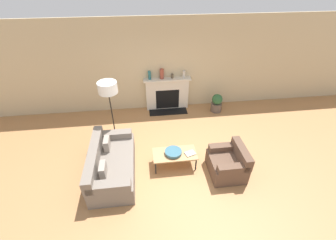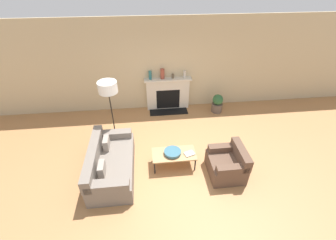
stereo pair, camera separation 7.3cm
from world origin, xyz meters
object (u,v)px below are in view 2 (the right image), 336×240
book (189,154)px  armchair_near (228,164)px  mantel_vase_left (150,75)px  mantel_vase_center_left (162,74)px  coffee_table (174,154)px  mantel_vase_right (185,74)px  floor_lamp (108,92)px  fireplace (168,94)px  couch (110,164)px  mantel_vase_center_right (173,76)px  potted_plant (217,103)px  bowl (173,152)px

book → armchair_near: bearing=-39.8°
mantel_vase_left → mantel_vase_center_left: mantel_vase_center_left is taller
coffee_table → mantel_vase_right: 2.88m
book → mantel_vase_center_left: 2.88m
mantel_vase_right → book: bearing=-96.7°
armchair_near → floor_lamp: bearing=-119.8°
fireplace → couch: bearing=-120.6°
book → mantel_vase_left: (-0.76, 2.73, 0.82)m
mantel_vase_center_right → fireplace: bearing=-174.7°
floor_lamp → mantel_vase_center_right: bearing=40.5°
armchair_near → mantel_vase_center_left: mantel_vase_center_left is taller
book → potted_plant: bearing=40.8°
bowl → mantel_vase_right: bearing=75.0°
couch → floor_lamp: size_ratio=1.04×
couch → bowl: bearing=-86.4°
coffee_table → mantel_vase_center_left: size_ratio=3.28×
mantel_vase_center_left → mantel_vase_center_right: 0.34m
floor_lamp → armchair_near: bearing=-29.8°
fireplace → mantel_vase_center_right: bearing=5.3°
fireplace → book: bearing=-85.5°
mantel_vase_center_left → potted_plant: mantel_vase_center_left is taller
bowl → couch: bearing=-176.4°
book → mantel_vase_right: size_ratio=1.21×
bowl → book: bowl is taller
couch → bowl: 1.46m
mantel_vase_left → potted_plant: size_ratio=0.45×
mantel_vase_center_left → mantel_vase_center_right: mantel_vase_center_left is taller
mantel_vase_right → couch: bearing=-128.1°
mantel_vase_center_left → potted_plant: size_ratio=0.52×
armchair_near → mantel_vase_left: mantel_vase_left is taller
couch → armchair_near: 2.69m
floor_lamp → mantel_vase_center_left: bearing=46.3°
couch → mantel_vase_right: mantel_vase_right is taller
mantel_vase_center_right → potted_plant: 1.71m
book → floor_lamp: floor_lamp is taller
armchair_near → book: bearing=-111.3°
book → mantel_vase_center_right: bearing=72.6°
fireplace → armchair_near: 3.22m
mantel_vase_right → potted_plant: (1.05, -0.41, -0.90)m
mantel_vase_left → potted_plant: (2.14, -0.41, -0.92)m
book → mantel_vase_center_right: size_ratio=1.98×
fireplace → bowl: 2.66m
fireplace → couch: fireplace is taller
couch → mantel_vase_center_left: mantel_vase_center_left is taller
couch → armchair_near: size_ratio=2.15×
coffee_table → book: 0.36m
book → potted_plant: size_ratio=0.46×
bowl → potted_plant: (1.77, 2.27, -0.13)m
armchair_near → mantel_vase_center_right: bearing=-163.8°
armchair_near → mantel_vase_center_left: size_ratio=2.70×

